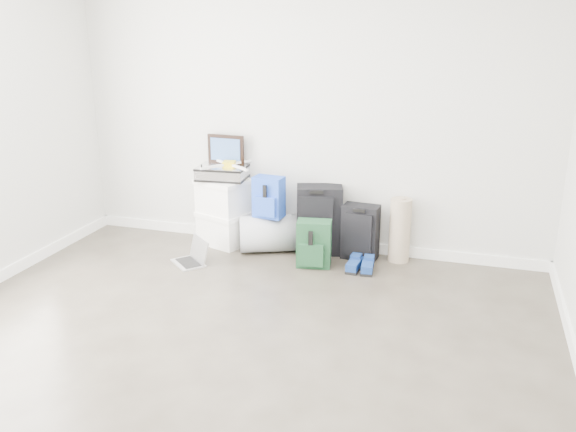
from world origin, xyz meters
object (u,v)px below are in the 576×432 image
(duffel_bag, at_px, (270,234))
(laptop, at_px, (193,257))
(briefcase, at_px, (222,173))
(large_suitcase, at_px, (319,220))
(boxes_stack, at_px, (224,212))
(carry_on, at_px, (360,232))

(duffel_bag, distance_m, laptop, 0.77)
(briefcase, xyz_separation_m, laptop, (-0.08, -0.56, -0.67))
(large_suitcase, relative_size, laptop, 1.66)
(boxes_stack, bearing_deg, laptop, -78.36)
(boxes_stack, bearing_deg, carry_on, 19.51)
(boxes_stack, relative_size, carry_on, 1.28)
(briefcase, height_order, large_suitcase, briefcase)
(boxes_stack, relative_size, briefcase, 1.44)
(boxes_stack, xyz_separation_m, laptop, (-0.08, -0.56, -0.27))
(large_suitcase, bearing_deg, duffel_bag, 175.46)
(large_suitcase, xyz_separation_m, carry_on, (0.40, -0.03, -0.07))
(large_suitcase, height_order, carry_on, large_suitcase)
(briefcase, relative_size, duffel_bag, 0.80)
(briefcase, bearing_deg, large_suitcase, -3.40)
(duffel_bag, distance_m, carry_on, 0.86)
(boxes_stack, relative_size, laptop, 1.67)
(laptop, bearing_deg, large_suitcase, 71.73)
(carry_on, distance_m, laptop, 1.55)
(carry_on, bearing_deg, boxes_stack, -174.85)
(large_suitcase, bearing_deg, laptop, -166.22)
(boxes_stack, distance_m, briefcase, 0.39)
(boxes_stack, distance_m, carry_on, 1.35)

